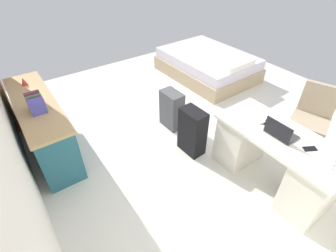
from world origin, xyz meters
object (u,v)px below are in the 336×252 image
Objects in this scene: credenza at (43,125)px; laptop at (280,132)px; suitcase_spare_grey at (172,110)px; cell_phone_near_laptop at (310,149)px; figurine_small at (24,81)px; desk at (274,158)px; bed at (208,65)px; suitcase_black at (192,132)px; office_chair at (309,123)px; cell_phone_by_mouse at (267,122)px; computer_mouse at (262,122)px.

laptop is at bearing -137.39° from credenza.
cell_phone_near_laptop is at bearing -170.80° from suitcase_spare_grey.
figurine_small is (1.13, 1.73, 0.52)m from suitcase_spare_grey.
desk reaches higher than bed.
figurine_small is at bearing 0.17° from credenza.
credenza reaches higher than suitcase_black.
office_chair is 0.52× the size of credenza.
suitcase_spare_grey is (0.62, -0.11, -0.03)m from suitcase_black.
cell_phone_by_mouse is 1.24× the size of figurine_small.
credenza is at bearing 41.11° from cell_phone_by_mouse.
desk is 3.44m from figurine_small.
computer_mouse reaches higher than suitcase_black.
cell_phone_near_laptop is 3.68m from figurine_small.
credenza is at bearing 69.42° from cell_phone_near_laptop.
cell_phone_by_mouse reaches higher than bed.
office_chair is 0.98m from computer_mouse.
computer_mouse is at bearing 80.84° from office_chair.
office_chair is at bearing -82.09° from desk.
desk is 2.16× the size of suitcase_black.
suitcase_black reaches higher than suitcase_spare_grey.
computer_mouse is (0.15, 0.91, 0.32)m from office_chair.
bed is 2.70m from computer_mouse.
suitcase_black is at bearing 28.20° from cell_phone_by_mouse.
credenza is 16.36× the size of figurine_small.
office_chair is at bearing 170.69° from bed.
bed is 2.38m from suitcase_black.
computer_mouse is (-2.31, 1.32, 0.50)m from bed.
desk is 3.01m from credenza.
bed is at bearing -27.91° from laptop.
desk is 0.43m from cell_phone_by_mouse.
cell_phone_near_laptop is (-1.89, -0.37, 0.43)m from suitcase_spare_grey.
credenza reaches higher than computer_mouse.
suitcase_black is 4.92× the size of cell_phone_by_mouse.
bed is at bearing -34.41° from cell_phone_by_mouse.
laptop reaches higher than desk.
figurine_small is at bearing 36.56° from laptop.
figurine_small is at bearing 54.98° from suitcase_spare_grey.
suitcase_black is 0.92m from computer_mouse.
laptop is (-0.96, -0.39, 0.44)m from suitcase_black.
suitcase_spare_grey is 1.97m from cell_phone_near_laptop.
office_chair is at bearing -131.22° from figurine_small.
bed is 14.22× the size of cell_phone_near_laptop.
desk is 0.46m from cell_phone_near_laptop.
office_chair is 1.02m from cell_phone_near_laptop.
credenza is 2.84m from computer_mouse.
bed is 14.22× the size of cell_phone_by_mouse.
credenza is 3.00m from laptop.
suitcase_black is 1.12m from laptop.
desk is at bearing -137.04° from credenza.
laptop is 2.83× the size of figurine_small.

